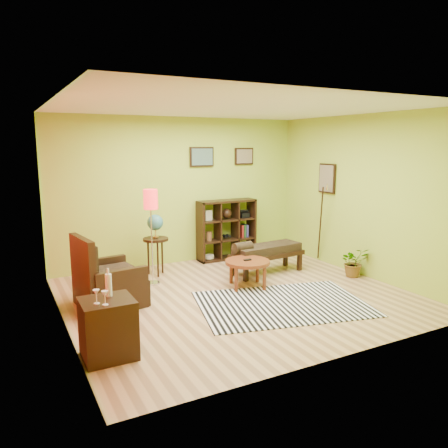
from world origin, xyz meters
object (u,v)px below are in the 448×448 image
potted_plant (354,265)px  bench (265,251)px  armchair (107,284)px  cube_shelf (227,230)px  coffee_table (247,264)px  floor_lamp (151,208)px  side_cabinet (108,328)px  globe_table (155,229)px

potted_plant → bench: bearing=145.1°
armchair → cube_shelf: (2.77, 1.51, 0.29)m
coffee_table → bench: bearing=37.1°
floor_lamp → side_cabinet: bearing=-119.3°
cube_shelf → potted_plant: size_ratio=2.31×
armchair → cube_shelf: size_ratio=0.87×
coffee_table → potted_plant: bearing=-10.7°
armchair → coffee_table: bearing=-6.0°
potted_plant → side_cabinet: bearing=-167.7°
coffee_table → floor_lamp: floor_lamp is taller
potted_plant → coffee_table: bearing=169.3°
floor_lamp → globe_table: 0.69m
armchair → side_cabinet: bearing=-102.3°
floor_lamp → potted_plant: 3.64m
side_cabinet → globe_table: globe_table is taller
globe_table → potted_plant: bearing=-29.4°
armchair → cube_shelf: 3.17m
cube_shelf → floor_lamp: bearing=-154.9°
coffee_table → bench: bench is taller
floor_lamp → globe_table: (0.23, 0.47, -0.46)m
cube_shelf → side_cabinet: bearing=-135.2°
globe_table → cube_shelf: 1.71m
armchair → potted_plant: armchair is taller
globe_table → potted_plant: 3.53m
armchair → side_cabinet: size_ratio=1.07×
cube_shelf → bench: cube_shelf is taller
side_cabinet → floor_lamp: (1.24, 2.22, 0.95)m
coffee_table → floor_lamp: bearing=146.5°
coffee_table → potted_plant: coffee_table is taller
cube_shelf → coffee_table: bearing=-107.9°
potted_plant → cube_shelf: bearing=123.3°
bench → floor_lamp: bearing=170.0°
globe_table → bench: globe_table is taller
globe_table → bench: (1.76, -0.82, -0.41)m
coffee_table → globe_table: globe_table is taller
side_cabinet → coffee_table: bearing=27.9°
side_cabinet → cube_shelf: cube_shelf is taller
coffee_table → globe_table: (-1.08, 1.34, 0.44)m
floor_lamp → bench: (1.99, -0.35, -0.87)m
globe_table → potted_plant: globe_table is taller
floor_lamp → cube_shelf: bearing=25.1°
side_cabinet → cube_shelf: bearing=44.8°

